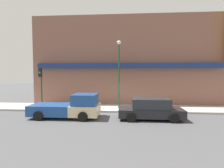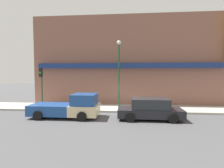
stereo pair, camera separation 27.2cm
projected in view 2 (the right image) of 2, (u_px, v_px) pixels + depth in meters
The scene contains 8 objects.
ground_plane at pixel (127, 113), 14.64m from camera, with size 80.00×80.00×0.00m, color #4C4C4F.
sidewalk at pixel (127, 108), 16.27m from camera, with size 36.00×3.30×0.16m.
building at pixel (128, 61), 19.10m from camera, with size 19.80×3.80×11.60m.
pickup_truck at pixel (70, 107), 13.20m from camera, with size 5.14×2.24×1.79m.
parked_car at pixel (150, 109), 12.65m from camera, with size 4.60×2.08×1.53m.
fire_hydrant at pixel (155, 106), 15.10m from camera, with size 0.22×0.22×0.75m.
street_lamp at pixel (119, 67), 15.60m from camera, with size 0.36×0.36×6.08m.
traffic_light at pixel (41, 81), 15.86m from camera, with size 0.28×0.42×3.64m.
Camera 2 is at (0.07, -14.51, 3.33)m, focal length 28.00 mm.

